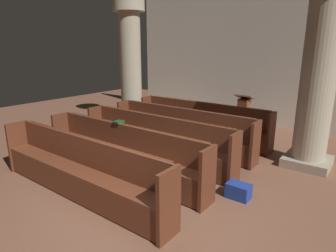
{
  "coord_description": "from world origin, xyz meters",
  "views": [
    {
      "loc": [
        2.63,
        -2.75,
        2.36
      ],
      "look_at": [
        -0.91,
        1.92,
        0.75
      ],
      "focal_mm": 30.97,
      "sensor_mm": 36.0,
      "label": 1
    }
  ],
  "objects": [
    {
      "name": "hymn_book",
      "position": [
        -1.35,
        0.95,
        0.97
      ],
      "size": [
        0.15,
        0.18,
        0.04
      ],
      "primitive_type": "cube",
      "color": "#194723",
      "rests_on": "pew_row_3"
    },
    {
      "name": "pillar_far_side",
      "position": [
        -3.73,
        3.76,
        1.9
      ],
      "size": [
        0.93,
        0.93,
        3.65
      ],
      "color": "#9F967E",
      "rests_on": "ground"
    },
    {
      "name": "back_wall",
      "position": [
        0.0,
        6.08,
        2.25
      ],
      "size": [
        10.0,
        0.16,
        4.5
      ],
      "primitive_type": "cube",
      "color": "silver",
      "rests_on": "ground"
    },
    {
      "name": "kneeler_box_blue",
      "position": [
        0.99,
        1.29,
        0.12
      ],
      "size": [
        0.37,
        0.25,
        0.24
      ],
      "primitive_type": "cube",
      "color": "navy",
      "rests_on": "ground"
    },
    {
      "name": "lectern",
      "position": [
        -0.49,
        4.9,
        0.45
      ],
      "size": [
        0.48,
        0.45,
        1.08
      ],
      "color": "brown",
      "rests_on": "ground"
    },
    {
      "name": "pew_row_0",
      "position": [
        -1.11,
        3.61,
        0.51
      ],
      "size": [
        3.72,
        0.46,
        0.95
      ],
      "color": "brown",
      "rests_on": "ground"
    },
    {
      "name": "pillar_aisle_side",
      "position": [
        1.56,
        3.39,
        1.9
      ],
      "size": [
        0.93,
        0.93,
        3.65
      ],
      "color": "#9F967E",
      "rests_on": "ground"
    },
    {
      "name": "pew_row_1",
      "position": [
        -1.11,
        2.66,
        0.51
      ],
      "size": [
        3.72,
        0.46,
        0.95
      ],
      "color": "brown",
      "rests_on": "ground"
    },
    {
      "name": "pew_row_4",
      "position": [
        -1.11,
        -0.19,
        0.51
      ],
      "size": [
        3.72,
        0.46,
        0.95
      ],
      "color": "brown",
      "rests_on": "ground"
    },
    {
      "name": "pew_row_2",
      "position": [
        -1.11,
        1.71,
        0.51
      ],
      "size": [
        3.72,
        0.47,
        0.95
      ],
      "color": "brown",
      "rests_on": "ground"
    },
    {
      "name": "pew_row_3",
      "position": [
        -1.11,
        0.76,
        0.51
      ],
      "size": [
        3.72,
        0.46,
        0.95
      ],
      "color": "brown",
      "rests_on": "ground"
    },
    {
      "name": "ground_plane",
      "position": [
        0.0,
        0.0,
        0.0
      ],
      "size": [
        19.2,
        19.2,
        0.0
      ],
      "primitive_type": "plane",
      "color": "brown"
    }
  ]
}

